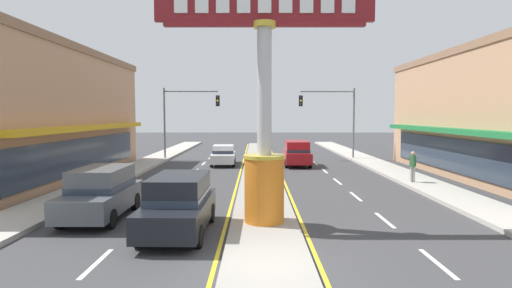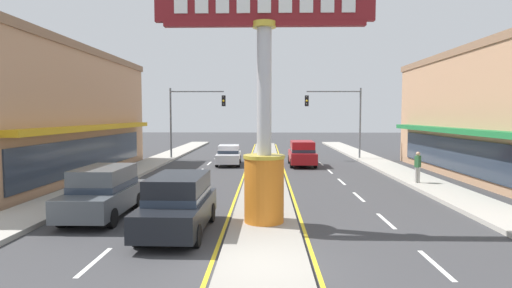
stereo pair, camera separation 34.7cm
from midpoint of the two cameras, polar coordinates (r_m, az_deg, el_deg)
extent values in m
plane|color=#3A3A3D|center=(10.77, 1.99, -17.07)|extent=(160.00, 160.00, 0.00)
cube|color=gray|center=(28.31, 1.61, -3.67)|extent=(2.36, 52.00, 0.14)
cube|color=#ADA89E|center=(27.77, -17.28, -3.96)|extent=(2.39, 60.00, 0.18)
cube|color=#ADA89E|center=(27.85, 20.47, -4.01)|extent=(2.39, 60.00, 0.18)
cube|color=silver|center=(11.97, -20.84, -15.12)|extent=(0.14, 2.20, 0.01)
cube|color=silver|center=(15.96, -14.77, -10.14)|extent=(0.14, 2.20, 0.01)
cube|color=silver|center=(20.12, -11.27, -7.13)|extent=(0.14, 2.20, 0.01)
cube|color=silver|center=(24.36, -9.00, -5.14)|extent=(0.14, 2.20, 0.01)
cube|color=silver|center=(28.65, -7.41, -3.74)|extent=(0.14, 2.20, 0.01)
cube|color=silver|center=(32.97, -6.24, -2.70)|extent=(0.14, 2.20, 0.01)
cube|color=silver|center=(37.31, -5.35, -1.90)|extent=(0.14, 2.20, 0.01)
cube|color=silver|center=(41.66, -4.64, -1.27)|extent=(0.14, 2.20, 0.01)
cube|color=silver|center=(12.06, 24.60, -15.09)|extent=(0.14, 2.20, 0.01)
cube|color=silver|center=(16.02, 18.30, -10.15)|extent=(0.14, 2.20, 0.01)
cube|color=silver|center=(20.17, 14.64, -7.15)|extent=(0.14, 2.20, 0.01)
cube|color=silver|center=(24.40, 12.27, -5.17)|extent=(0.14, 2.20, 0.01)
cube|color=silver|center=(28.69, 10.61, -3.76)|extent=(0.14, 2.20, 0.01)
cube|color=silver|center=(33.00, 9.39, -2.73)|extent=(0.14, 2.20, 0.01)
cube|color=silver|center=(37.34, 8.45, -1.93)|extent=(0.14, 2.20, 0.01)
cube|color=silver|center=(41.68, 7.71, -1.29)|extent=(0.14, 2.20, 0.01)
cube|color=yellow|center=(28.34, -1.15, -3.79)|extent=(0.12, 52.00, 0.01)
cube|color=yellow|center=(28.35, 4.36, -3.80)|extent=(0.12, 52.00, 0.01)
cylinder|color=orange|center=(14.35, 1.83, -6.47)|extent=(1.39, 1.39, 2.24)
cylinder|color=gold|center=(14.19, 1.84, -1.78)|extent=(1.46, 1.46, 0.12)
cylinder|color=#B7B7BC|center=(14.14, 1.86, 7.43)|extent=(0.50, 0.50, 4.67)
cylinder|color=gold|center=(14.44, 1.88, 16.32)|extent=(0.80, 0.80, 0.20)
cube|color=maroon|center=(14.60, 1.89, 18.88)|extent=(7.45, 0.24, 1.13)
cube|color=maroon|center=(14.44, 1.88, 16.40)|extent=(6.85, 0.29, 0.16)
cube|color=white|center=(14.70, -9.76, 18.72)|extent=(0.45, 0.06, 0.62)
cube|color=white|center=(14.59, -6.90, 18.86)|extent=(0.45, 0.06, 0.62)
cube|color=white|center=(14.51, -3.99, 18.97)|extent=(0.45, 0.06, 0.62)
cube|color=white|center=(14.46, -1.05, 19.02)|extent=(0.45, 0.06, 0.62)
cube|color=white|center=(14.45, 1.90, 19.03)|extent=(0.45, 0.06, 0.62)
cube|color=white|center=(14.47, 4.84, 19.00)|extent=(0.45, 0.06, 0.62)
cube|color=white|center=(14.53, 7.77, 18.92)|extent=(0.45, 0.06, 0.62)
cube|color=white|center=(14.62, 10.66, 18.79)|extent=(0.45, 0.06, 0.62)
cube|color=white|center=(14.74, 13.51, 18.62)|extent=(0.45, 0.06, 0.62)
cube|color=tan|center=(28.95, -29.85, 3.37)|extent=(8.85, 20.81, 7.60)
cube|color=#89674C|center=(29.22, -30.14, 11.28)|extent=(9.03, 21.22, 0.45)
cube|color=gold|center=(26.76, -20.83, 2.20)|extent=(0.90, 17.68, 0.30)
cube|color=#283342|center=(27.02, -21.55, -1.27)|extent=(0.08, 17.06, 2.00)
cube|color=#1E7038|center=(26.68, 26.15, 1.70)|extent=(0.90, 17.98, 0.30)
cube|color=#283342|center=(26.94, 26.84, -1.44)|extent=(0.08, 17.35, 2.00)
cylinder|color=slate|center=(36.08, -11.55, 2.75)|extent=(0.16, 0.16, 6.20)
cylinder|color=slate|center=(35.68, -7.97, 7.28)|extent=(4.62, 0.12, 0.12)
cube|color=black|center=(35.18, -4.26, 6.04)|extent=(0.32, 0.24, 0.92)
sphere|color=black|center=(35.06, -4.29, 6.53)|extent=(0.17, 0.17, 0.17)
sphere|color=yellow|center=(35.05, -4.28, 6.04)|extent=(0.17, 0.17, 0.17)
sphere|color=black|center=(35.04, -4.28, 5.55)|extent=(0.17, 0.17, 0.17)
cylinder|color=slate|center=(36.31, 14.60, 2.71)|extent=(0.16, 0.16, 6.20)
cylinder|color=slate|center=(35.90, 11.06, 7.23)|extent=(4.62, 0.12, 0.12)
cube|color=black|center=(35.40, 7.38, 6.00)|extent=(0.32, 0.24, 0.92)
sphere|color=black|center=(35.27, 7.41, 6.50)|extent=(0.17, 0.17, 0.17)
sphere|color=yellow|center=(35.26, 7.40, 6.01)|extent=(0.17, 0.17, 0.17)
sphere|color=black|center=(35.25, 7.40, 5.52)|extent=(0.17, 0.17, 0.17)
cube|color=#4C5156|center=(16.60, -20.05, -7.23)|extent=(1.92, 4.61, 0.80)
cube|color=#4C5156|center=(16.64, -19.89, -4.41)|extent=(1.68, 2.86, 0.80)
cube|color=#283342|center=(16.68, -19.87, -5.36)|extent=(1.72, 2.89, 0.24)
cylinder|color=black|center=(15.07, -18.86, -9.75)|extent=(0.22, 0.68, 0.68)
cylinder|color=black|center=(15.75, -24.92, -9.32)|extent=(0.22, 0.68, 0.68)
cylinder|color=black|center=(17.71, -15.68, -7.62)|extent=(0.22, 0.68, 0.68)
cylinder|color=black|center=(18.29, -20.97, -7.37)|extent=(0.22, 0.68, 0.68)
cube|color=silver|center=(31.78, -3.53, -1.86)|extent=(1.91, 4.36, 0.66)
cube|color=silver|center=(31.90, -3.52, -0.70)|extent=(1.62, 2.20, 0.60)
cube|color=#283342|center=(31.91, -3.52, -1.02)|extent=(1.66, 2.22, 0.24)
cylinder|color=black|center=(30.46, -2.13, -2.66)|extent=(0.24, 0.63, 0.62)
cylinder|color=black|center=(30.55, -5.17, -2.66)|extent=(0.24, 0.63, 0.62)
cylinder|color=black|center=(33.11, -2.01, -2.12)|extent=(0.24, 0.63, 0.62)
cylinder|color=black|center=(33.19, -4.80, -2.12)|extent=(0.24, 0.63, 0.62)
cube|color=black|center=(13.80, -10.14, -9.34)|extent=(1.98, 4.63, 0.80)
cube|color=black|center=(13.81, -10.01, -5.93)|extent=(1.72, 2.88, 0.80)
cube|color=#283342|center=(13.87, -10.00, -7.07)|extent=(1.76, 2.91, 0.24)
cylinder|color=black|center=(12.38, -7.53, -12.61)|extent=(0.23, 0.68, 0.68)
cylinder|color=black|center=(12.79, -15.45, -12.18)|extent=(0.23, 0.68, 0.68)
cylinder|color=black|center=(15.10, -5.64, -9.53)|extent=(0.23, 0.68, 0.68)
cylinder|color=black|center=(15.43, -12.17, -9.30)|extent=(0.23, 0.68, 0.68)
cube|color=maroon|center=(31.42, 6.76, -1.76)|extent=(1.94, 4.62, 0.80)
cube|color=maroon|center=(31.17, 6.80, -0.33)|extent=(1.70, 2.87, 0.80)
cube|color=#283342|center=(31.19, 6.79, -0.85)|extent=(1.74, 2.90, 0.24)
cylinder|color=black|center=(32.81, 5.02, -2.13)|extent=(0.23, 0.68, 0.68)
cylinder|color=black|center=(32.95, 8.06, -2.13)|extent=(0.23, 0.68, 0.68)
cylinder|color=black|center=(29.98, 5.31, -2.73)|extent=(0.23, 0.68, 0.68)
cylinder|color=black|center=(30.14, 8.64, -2.72)|extent=(0.23, 0.68, 0.68)
cylinder|color=#B7B2AD|center=(24.12, 21.86, -4.02)|extent=(0.14, 0.14, 0.86)
cylinder|color=#B7B2AD|center=(24.17, 22.17, -4.01)|extent=(0.14, 0.14, 0.86)
cube|color=#336B3D|center=(24.05, 22.06, -2.27)|extent=(0.43, 0.45, 0.62)
sphere|color=tan|center=(24.01, 22.09, -1.27)|extent=(0.22, 0.22, 0.22)
camera|label=1|loc=(0.17, -89.45, 0.04)|focal=28.62mm
camera|label=2|loc=(0.17, 90.55, -0.04)|focal=28.62mm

